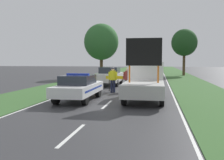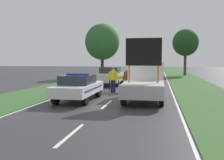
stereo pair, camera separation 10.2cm
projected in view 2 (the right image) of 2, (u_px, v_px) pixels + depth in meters
ground_plane at (113, 99)px, 15.50m from camera, size 160.00×160.00×0.00m
lane_markings at (130, 85)px, 24.65m from camera, size 7.26×58.98×0.01m
grass_verge_left at (98, 77)px, 36.14m from camera, size 4.07×120.00×0.03m
grass_verge_right at (183, 78)px, 34.11m from camera, size 4.07×120.00×0.03m
police_car at (79, 87)px, 14.87m from camera, size 1.83×4.86×1.56m
work_truck at (145, 81)px, 15.20m from camera, size 2.13×5.31×3.45m
road_barrier at (123, 79)px, 19.40m from camera, size 2.59×0.08×1.12m
police_officer at (113, 78)px, 18.63m from camera, size 0.64×0.41×1.78m
pedestrian_civilian at (128, 78)px, 18.87m from camera, size 0.63×0.40×1.76m
traffic_cone_near_police at (161, 91)px, 17.48m from camera, size 0.39×0.39×0.54m
traffic_cone_centre_front at (94, 89)px, 17.73m from camera, size 0.50×0.50×0.69m
traffic_cone_near_truck at (145, 87)px, 19.29m from camera, size 0.47×0.47×0.65m
queued_car_van_white at (111, 76)px, 24.06m from camera, size 1.88×4.56×1.66m
queued_car_wagon_maroon at (154, 73)px, 30.06m from camera, size 1.78×3.94×1.63m
roadside_tree_near_left at (185, 43)px, 38.83m from camera, size 3.80×3.80×6.92m
roadside_tree_near_right at (102, 42)px, 34.43m from camera, size 4.52×4.52×7.08m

